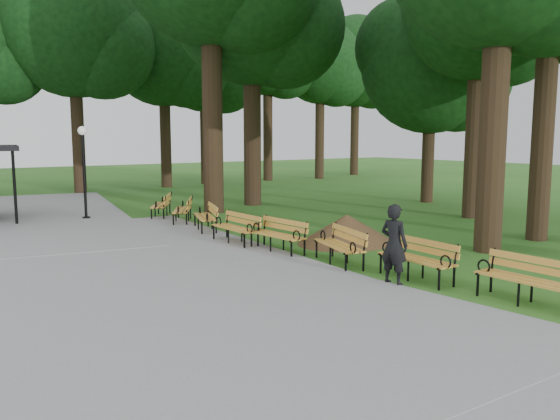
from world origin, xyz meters
TOP-DOWN VIEW (x-y plane):
  - ground at (0.00, 0.00)m, footprint 100.00×100.00m
  - path at (-4.00, 3.00)m, footprint 12.00×38.00m
  - person at (-0.07, -0.79)m, footprint 0.50×0.67m
  - lamp_post at (-2.62, 11.94)m, footprint 0.32×0.32m
  - dirt_mound at (2.13, 3.10)m, footprint 2.48×2.48m
  - bench_1 at (0.87, -3.10)m, footprint 0.70×1.92m
  - bench_2 at (0.58, -0.81)m, footprint 0.70×1.92m
  - bench_3 at (0.21, 1.23)m, footprint 1.13×2.00m
  - bench_4 at (-0.19, 3.22)m, footprint 0.80×1.95m
  - bench_5 at (-0.53, 4.79)m, footprint 0.69×1.92m
  - bench_6 at (-0.20, 7.25)m, footprint 1.22×2.00m
  - bench_7 at (-0.06, 9.26)m, footprint 1.52×1.96m
  - bench_8 at (-0.12, 11.00)m, footprint 1.53×1.96m
  - lawn_tree_1 at (9.26, 4.21)m, footprint 5.51×5.51m
  - lawn_tree_4 at (4.70, 12.17)m, footprint 6.94×6.94m
  - lawn_tree_5 at (11.83, 8.45)m, footprint 6.25×6.25m
  - tree_backdrop at (7.05, 23.09)m, footprint 36.62×9.93m

SIDE VIEW (x-z plane):
  - ground at x=0.00m, z-range 0.00..0.00m
  - path at x=-4.00m, z-range 0.00..0.06m
  - dirt_mound at x=2.13m, z-range 0.00..0.82m
  - bench_1 at x=0.87m, z-range 0.00..0.88m
  - bench_2 at x=0.58m, z-range 0.00..0.88m
  - bench_3 at x=0.21m, z-range 0.00..0.88m
  - bench_4 at x=-0.19m, z-range 0.00..0.88m
  - bench_5 at x=-0.53m, z-range 0.00..0.88m
  - bench_6 at x=-0.20m, z-range 0.00..0.88m
  - bench_7 at x=-0.06m, z-range 0.00..0.88m
  - bench_8 at x=-0.12m, z-range 0.00..0.88m
  - person at x=-0.07m, z-range 0.00..1.66m
  - lamp_post at x=-2.62m, z-range 0.72..4.09m
  - lawn_tree_5 at x=11.83m, z-range 1.54..10.92m
  - lawn_tree_1 at x=9.26m, z-range 2.43..12.93m
  - tree_backdrop at x=7.05m, z-range 0.00..16.17m
  - lawn_tree_4 at x=4.70m, z-range 2.51..14.60m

